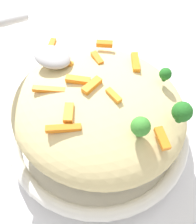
{
  "coord_description": "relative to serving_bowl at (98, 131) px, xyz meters",
  "views": [
    {
      "loc": [
        0.11,
        -0.19,
        0.39
      ],
      "look_at": [
        0.0,
        0.0,
        0.07
      ],
      "focal_mm": 42.87,
      "sensor_mm": 36.0,
      "label": 1
    }
  ],
  "objects": [
    {
      "name": "ground_plane",
      "position": [
        0.0,
        0.0,
        -0.02
      ],
      "size": [
        2.4,
        2.4,
        0.0
      ],
      "primitive_type": "plane",
      "color": "silver"
    },
    {
      "name": "serving_bowl",
      "position": [
        0.0,
        0.0,
        0.0
      ],
      "size": [
        0.28,
        0.28,
        0.04
      ],
      "color": "white",
      "rests_on": "ground_plane"
    },
    {
      "name": "pasta_mound",
      "position": [
        0.0,
        0.0,
        0.06
      ],
      "size": [
        0.25,
        0.23,
        0.09
      ],
      "primitive_type": "ellipsoid",
      "color": "#DBC689",
      "rests_on": "serving_bowl"
    },
    {
      "name": "carrot_piece_0",
      "position": [
        0.02,
        0.0,
        0.1
      ],
      "size": [
        0.03,
        0.02,
        0.01
      ],
      "primitive_type": "cube",
      "rotation": [
        0.0,
        0.0,
        2.74
      ],
      "color": "orange",
      "rests_on": "pasta_mound"
    },
    {
      "name": "carrot_piece_1",
      "position": [
        -0.03,
        0.05,
        0.1
      ],
      "size": [
        0.03,
        0.02,
        0.01
      ],
      "primitive_type": "cube",
      "rotation": [
        0.0,
        0.0,
        5.68
      ],
      "color": "orange",
      "rests_on": "pasta_mound"
    },
    {
      "name": "carrot_piece_2",
      "position": [
        -0.01,
        -0.07,
        0.1
      ],
      "size": [
        0.04,
        0.03,
        0.01
      ],
      "primitive_type": "cube",
      "rotation": [
        0.0,
        0.0,
        3.72
      ],
      "color": "orange",
      "rests_on": "pasta_mound"
    },
    {
      "name": "carrot_piece_3",
      "position": [
        0.02,
        0.07,
        0.1
      ],
      "size": [
        0.03,
        0.03,
        0.01
      ],
      "primitive_type": "cube",
      "rotation": [
        0.0,
        0.0,
        5.24
      ],
      "color": "orange",
      "rests_on": "pasta_mound"
    },
    {
      "name": "carrot_piece_4",
      "position": [
        -0.03,
        0.0,
        0.1
      ],
      "size": [
        0.03,
        0.02,
        0.01
      ],
      "primitive_type": "cube",
      "rotation": [
        0.0,
        0.0,
        3.47
      ],
      "color": "orange",
      "rests_on": "pasta_mound"
    },
    {
      "name": "carrot_piece_5",
      "position": [
        -0.07,
        0.02,
        0.1
      ],
      "size": [
        0.03,
        0.01,
        0.01
      ],
      "primitive_type": "cube",
      "rotation": [
        0.0,
        0.0,
        3.35
      ],
      "color": "orange",
      "rests_on": "pasta_mound"
    },
    {
      "name": "carrot_piece_6",
      "position": [
        -0.01,
        -0.05,
        0.1
      ],
      "size": [
        0.02,
        0.03,
        0.01
      ],
      "primitive_type": "cube",
      "rotation": [
        0.0,
        0.0,
        5.19
      ],
      "color": "orange",
      "rests_on": "pasta_mound"
    },
    {
      "name": "carrot_piece_7",
      "position": [
        -0.06,
        -0.03,
        0.1
      ],
      "size": [
        0.04,
        0.02,
        0.01
      ],
      "primitive_type": "cube",
      "rotation": [
        0.0,
        0.0,
        0.41
      ],
      "color": "orange",
      "rests_on": "pasta_mound"
    },
    {
      "name": "carrot_piece_8",
      "position": [
        -0.01,
        0.0,
        0.1
      ],
      "size": [
        0.02,
        0.03,
        0.01
      ],
      "primitive_type": "cube",
      "rotation": [
        0.0,
        0.0,
        1.36
      ],
      "color": "orange",
      "rests_on": "pasta_mound"
    },
    {
      "name": "carrot_piece_9",
      "position": [
        -0.04,
        0.08,
        0.1
      ],
      "size": [
        0.03,
        0.02,
        0.01
      ],
      "primitive_type": "cube",
      "rotation": [
        0.0,
        0.0,
        0.43
      ],
      "color": "orange",
      "rests_on": "pasta_mound"
    },
    {
      "name": "carrot_piece_10",
      "position": [
        0.1,
        -0.02,
        0.1
      ],
      "size": [
        0.03,
        0.03,
        0.01
      ],
      "primitive_type": "cube",
      "rotation": [
        0.0,
        0.0,
        5.46
      ],
      "color": "orange",
      "rests_on": "pasta_mound"
    },
    {
      "name": "carrot_piece_11",
      "position": [
        -0.1,
        0.04,
        0.1
      ],
      "size": [
        0.02,
        0.04,
        0.01
      ],
      "primitive_type": "cube",
      "rotation": [
        0.0,
        0.0,
        5.05
      ],
      "color": "orange",
      "rests_on": "pasta_mound"
    },
    {
      "name": "broccoli_floret_0",
      "position": [
        0.11,
        0.01,
        0.11
      ],
      "size": [
        0.02,
        0.02,
        0.03
      ],
      "color": "#205B1C",
      "rests_on": "pasta_mound"
    },
    {
      "name": "broccoli_floret_1",
      "position": [
        0.07,
        -0.03,
        0.11
      ],
      "size": [
        0.02,
        0.02,
        0.03
      ],
      "color": "#377928",
      "rests_on": "pasta_mound"
    },
    {
      "name": "broccoli_floret_2",
      "position": [
        0.07,
        0.06,
        0.11
      ],
      "size": [
        0.02,
        0.02,
        0.02
      ],
      "color": "#205B1C",
      "rests_on": "pasta_mound"
    },
    {
      "name": "serving_spoon",
      "position": [
        -0.11,
        0.01,
        0.12
      ],
      "size": [
        0.12,
        0.15,
        0.09
      ],
      "color": "#B7B7BC",
      "rests_on": "pasta_mound"
    }
  ]
}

